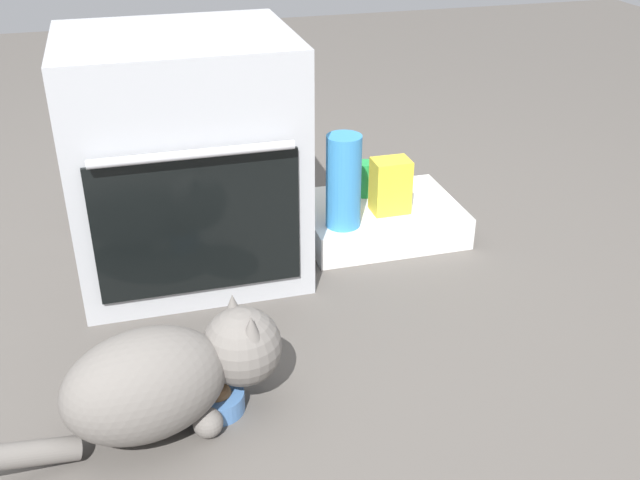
{
  "coord_description": "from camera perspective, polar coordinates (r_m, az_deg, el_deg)",
  "views": [
    {
      "loc": [
        -0.2,
        -1.67,
        1.18
      ],
      "look_at": [
        0.27,
        -0.0,
        0.25
      ],
      "focal_mm": 41.51,
      "sensor_mm": 36.0,
      "label": 1
    }
  ],
  "objects": [
    {
      "name": "ground",
      "position": [
        2.05,
        -7.23,
        -7.08
      ],
      "size": [
        8.0,
        8.0,
        0.0
      ],
      "primitive_type": "plane",
      "color": "#56514C"
    },
    {
      "name": "water_bottle",
      "position": [
        2.3,
        1.83,
        4.52
      ],
      "size": [
        0.11,
        0.11,
        0.3
      ],
      "primitive_type": "cylinder",
      "color": "#388CD1",
      "rests_on": "pantry_cabinet"
    },
    {
      "name": "cat",
      "position": [
        1.69,
        -11.8,
        -10.32
      ],
      "size": [
        0.78,
        0.33,
        0.27
      ],
      "rotation": [
        0.0,
        0.0,
        0.24
      ],
      "color": "slate",
      "rests_on": "ground"
    },
    {
      "name": "food_bowl",
      "position": [
        1.79,
        -7.9,
        -12.08
      ],
      "size": [
        0.13,
        0.13,
        0.08
      ],
      "color": "#4C7AB7",
      "rests_on": "ground"
    },
    {
      "name": "pantry_cabinet",
      "position": [
        2.53,
        4.6,
        1.65
      ],
      "size": [
        0.52,
        0.39,
        0.11
      ],
      "primitive_type": "cube",
      "color": "white",
      "rests_on": "ground"
    },
    {
      "name": "oven",
      "position": [
        2.23,
        -10.42,
        6.22
      ],
      "size": [
        0.65,
        0.59,
        0.72
      ],
      "color": "#B7BABF",
      "rests_on": "ground"
    },
    {
      "name": "snack_bag",
      "position": [
        2.42,
        5.45,
        4.18
      ],
      "size": [
        0.12,
        0.09,
        0.18
      ],
      "primitive_type": "cube",
      "color": "yellow",
      "rests_on": "pantry_cabinet"
    },
    {
      "name": "soda_can",
      "position": [
        2.54,
        3.51,
        4.73
      ],
      "size": [
        0.07,
        0.07,
        0.12
      ],
      "primitive_type": "cylinder",
      "color": "green",
      "rests_on": "pantry_cabinet"
    }
  ]
}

